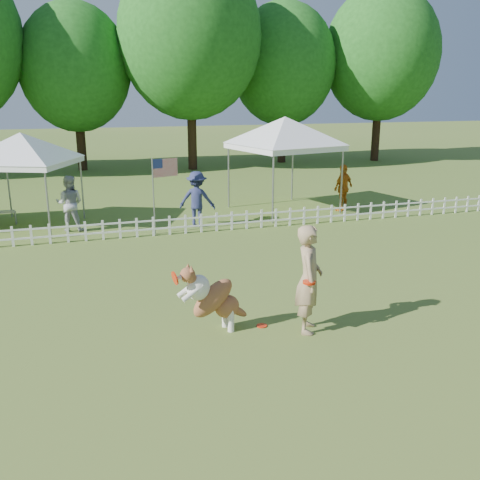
{
  "coord_description": "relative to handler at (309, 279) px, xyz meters",
  "views": [
    {
      "loc": [
        -3.36,
        -8.9,
        4.27
      ],
      "look_at": [
        -0.01,
        2.0,
        1.1
      ],
      "focal_mm": 40.0,
      "sensor_mm": 36.0,
      "label": 1
    }
  ],
  "objects": [
    {
      "name": "flag_pole",
      "position": [
        -1.68,
        7.78,
        0.18
      ],
      "size": [
        0.89,
        0.37,
        2.36
      ],
      "primitive_type": null,
      "rotation": [
        0.0,
        0.0,
        0.31
      ],
      "color": "gray",
      "rests_on": "ground"
    },
    {
      "name": "frisbee_on_turf",
      "position": [
        -0.75,
        0.4,
        -0.99
      ],
      "size": [
        0.22,
        0.22,
        0.02
      ],
      "primitive_type": "cylinder",
      "rotation": [
        0.0,
        0.0,
        0.12
      ],
      "color": "red",
      "rests_on": "ground"
    },
    {
      "name": "handler",
      "position": [
        0.0,
        0.0,
        0.0
      ],
      "size": [
        0.73,
        0.86,
        2.01
      ],
      "primitive_type": "imported",
      "rotation": [
        0.0,
        0.0,
        1.17
      ],
      "color": "#A28561",
      "rests_on": "ground"
    },
    {
      "name": "dog",
      "position": [
        -1.67,
        0.42,
        -0.33
      ],
      "size": [
        1.36,
        0.67,
        1.35
      ],
      "primitive_type": null,
      "rotation": [
        0.0,
        0.0,
        0.19
      ],
      "color": "brown",
      "rests_on": "ground"
    },
    {
      "name": "canopy_tent_right",
      "position": [
        3.41,
        9.86,
        0.67
      ],
      "size": [
        3.91,
        3.91,
        3.34
      ],
      "primitive_type": null,
      "rotation": [
        0.0,
        0.0,
        0.24
      ],
      "color": "white",
      "rests_on": "ground"
    },
    {
      "name": "spectator_a",
      "position": [
        -4.16,
        8.98,
        -0.12
      ],
      "size": [
        0.99,
        0.86,
        1.76
      ],
      "primitive_type": "imported",
      "rotation": [
        0.0,
        0.0,
        2.89
      ],
      "color": "#A4A5AA",
      "rests_on": "ground"
    },
    {
      "name": "picket_fence",
      "position": [
        -0.51,
        7.55,
        -0.7
      ],
      "size": [
        22.0,
        0.08,
        0.6
      ],
      "primitive_type": null,
      "color": "white",
      "rests_on": "ground"
    },
    {
      "name": "spectator_c",
      "position": [
        5.48,
        9.14,
        -0.14
      ],
      "size": [
        1.09,
        0.83,
        1.72
      ],
      "primitive_type": "imported",
      "rotation": [
        0.0,
        0.0,
        3.61
      ],
      "color": "#C36516",
      "rests_on": "ground"
    },
    {
      "name": "canopy_tent_left",
      "position": [
        -5.47,
        9.9,
        0.48
      ],
      "size": [
        3.77,
        3.77,
        2.98
      ],
      "primitive_type": null,
      "rotation": [
        0.0,
        0.0,
        -0.4
      ],
      "color": "white",
      "rests_on": "ground"
    },
    {
      "name": "tree_right",
      "position": [
        8.49,
        23.05,
        4.2
      ],
      "size": [
        6.2,
        6.2,
        10.4
      ],
      "primitive_type": null,
      "color": "#1C5418",
      "rests_on": "ground"
    },
    {
      "name": "ground",
      "position": [
        -0.51,
        0.55,
        -1.0
      ],
      "size": [
        120.0,
        120.0,
        0.0
      ],
      "primitive_type": "plane",
      "color": "#3D6921",
      "rests_on": "ground"
    },
    {
      "name": "spectator_b",
      "position": [
        -0.2,
        8.36,
        -0.1
      ],
      "size": [
        1.34,
        1.08,
        1.81
      ],
      "primitive_type": "imported",
      "rotation": [
        0.0,
        0.0,
        2.74
      ],
      "color": "navy",
      "rests_on": "ground"
    },
    {
      "name": "tree_center_left",
      "position": [
        -3.51,
        23.05,
        3.9
      ],
      "size": [
        6.0,
        6.0,
        9.8
      ],
      "primitive_type": null,
      "color": "#1C5418",
      "rests_on": "ground"
    },
    {
      "name": "tree_center_right",
      "position": [
        2.49,
        21.55,
        5.3
      ],
      "size": [
        7.6,
        7.6,
        12.6
      ],
      "primitive_type": null,
      "color": "#1C5418",
      "rests_on": "ground"
    },
    {
      "name": "tree_far_right",
      "position": [
        14.49,
        22.05,
        4.7
      ],
      "size": [
        7.0,
        7.0,
        11.4
      ],
      "primitive_type": null,
      "color": "#1C5418",
      "rests_on": "ground"
    }
  ]
}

